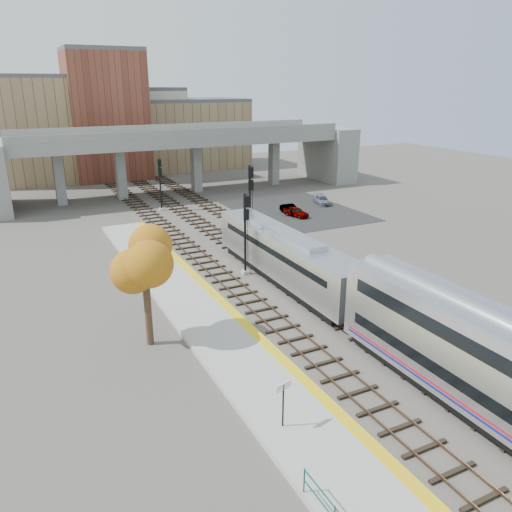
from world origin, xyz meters
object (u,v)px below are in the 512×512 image
car_a (296,212)px  car_c (322,200)px  signal_mast_near (245,236)px  signal_mast_far (160,186)px  tree (145,265)px  locomotive (285,255)px  signal_mast_mid (250,204)px  car_b (290,209)px

car_a → car_c: 7.72m
signal_mast_near → signal_mast_far: signal_mast_near is taller
signal_mast_near → tree: tree is taller
signal_mast_near → locomotive: bearing=-54.8°
signal_mast_far → signal_mast_mid: bearing=-76.6°
car_a → car_c: bearing=17.0°
signal_mast_near → car_a: signal_mast_near is taller
signal_mast_mid → tree: signal_mast_mid is taller
car_a → car_b: 1.42m
car_c → car_b: bearing=-141.1°
signal_mast_near → tree: bearing=-141.9°
signal_mast_mid → car_a: 12.25m
car_a → signal_mast_near: bearing=-148.9°
tree → car_c: size_ratio=1.85×
locomotive → car_a: 21.04m
tree → car_b: size_ratio=1.99×
car_a → car_c: car_a is taller
car_a → locomotive: bearing=-139.1°
tree → car_a: bearing=43.4°
signal_mast_mid → signal_mast_far: signal_mast_mid is taller
car_a → tree: bearing=-152.4°
tree → car_b: bearing=45.2°
signal_mast_near → car_a: 20.11m
signal_mast_mid → signal_mast_far: size_ratio=1.20×
signal_mast_mid → car_b: 13.10m
signal_mast_far → car_b: signal_mast_far is taller
car_b → car_c: car_b is taller
signal_mast_near → signal_mast_mid: signal_mast_mid is taller
locomotive → car_c: (17.98, 21.72, -1.69)m
signal_mast_near → signal_mast_far: (0.00, 24.87, -0.26)m
tree → car_c: tree is taller
car_a → car_c: (6.49, 4.18, -0.03)m
car_c → signal_mast_mid: bearing=-129.2°
tree → signal_mast_mid: bearing=47.4°
signal_mast_near → signal_mast_far: 24.88m
locomotive → signal_mast_near: 3.81m
locomotive → signal_mast_mid: 10.91m
car_b → car_c: bearing=25.7°
locomotive → signal_mast_far: bearing=94.3°
signal_mast_far → tree: bearing=-107.4°
signal_mast_near → car_b: size_ratio=1.97×
locomotive → car_c: locomotive is taller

